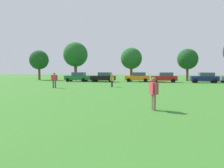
{
  "coord_description": "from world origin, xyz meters",
  "views": [
    {
      "loc": [
        5.13,
        0.69,
        1.99
      ],
      "look_at": [
        3.57,
        9.92,
        1.43
      ],
      "focal_mm": 35.87,
      "sensor_mm": 36.0,
      "label": 1
    }
  ],
  "objects_px": {
    "parked_car_navy_4": "(205,78)",
    "tree_far_left": "(39,60)",
    "tree_center_right": "(188,59)",
    "parked_car_red_3": "(165,77)",
    "bystander_midfield": "(112,80)",
    "parked_car_black_1": "(103,77)",
    "parked_car_green_0": "(77,77)",
    "tree_center_left": "(131,59)",
    "tree_left": "(75,55)",
    "bystander_near_trees": "(54,79)",
    "adult_bystander": "(154,91)",
    "parked_car_orange_2": "(138,77)"
  },
  "relations": [
    {
      "from": "tree_left",
      "to": "tree_center_right",
      "type": "xyz_separation_m",
      "value": [
        22.14,
        1.44,
        -1.03
      ]
    },
    {
      "from": "parked_car_navy_4",
      "to": "parked_car_orange_2",
      "type": "bearing_deg",
      "value": -7.33
    },
    {
      "from": "parked_car_black_1",
      "to": "parked_car_green_0",
      "type": "bearing_deg",
      "value": -5.44
    },
    {
      "from": "bystander_near_trees",
      "to": "tree_left",
      "type": "distance_m",
      "value": 20.58
    },
    {
      "from": "tree_center_right",
      "to": "parked_car_red_3",
      "type": "bearing_deg",
      "value": -126.74
    },
    {
      "from": "bystander_near_trees",
      "to": "tree_center_right",
      "type": "relative_size",
      "value": 0.29
    },
    {
      "from": "bystander_midfield",
      "to": "parked_car_navy_4",
      "type": "distance_m",
      "value": 17.68
    },
    {
      "from": "parked_car_orange_2",
      "to": "parked_car_green_0",
      "type": "bearing_deg",
      "value": 4.71
    },
    {
      "from": "parked_car_black_1",
      "to": "tree_center_right",
      "type": "height_order",
      "value": "tree_center_right"
    },
    {
      "from": "bystander_midfield",
      "to": "parked_car_navy_4",
      "type": "relative_size",
      "value": 0.35
    },
    {
      "from": "adult_bystander",
      "to": "parked_car_red_3",
      "type": "distance_m",
      "value": 27.73
    },
    {
      "from": "parked_car_green_0",
      "to": "parked_car_black_1",
      "type": "height_order",
      "value": "same"
    },
    {
      "from": "bystander_near_trees",
      "to": "tree_far_left",
      "type": "height_order",
      "value": "tree_far_left"
    },
    {
      "from": "bystander_near_trees",
      "to": "bystander_midfield",
      "type": "bearing_deg",
      "value": 28.2
    },
    {
      "from": "parked_car_navy_4",
      "to": "tree_far_left",
      "type": "xyz_separation_m",
      "value": [
        -31.88,
        5.65,
        3.36
      ]
    },
    {
      "from": "parked_car_green_0",
      "to": "parked_car_red_3",
      "type": "xyz_separation_m",
      "value": [
        15.42,
        0.06,
        0.0
      ]
    },
    {
      "from": "parked_car_green_0",
      "to": "tree_center_left",
      "type": "relative_size",
      "value": 0.67
    },
    {
      "from": "adult_bystander",
      "to": "tree_left",
      "type": "distance_m",
      "value": 36.12
    },
    {
      "from": "parked_car_green_0",
      "to": "tree_left",
      "type": "bearing_deg",
      "value": -67.76
    },
    {
      "from": "parked_car_black_1",
      "to": "parked_car_navy_4",
      "type": "relative_size",
      "value": 1.0
    },
    {
      "from": "parked_car_navy_4",
      "to": "tree_far_left",
      "type": "relative_size",
      "value": 0.69
    },
    {
      "from": "parked_car_orange_2",
      "to": "tree_center_left",
      "type": "bearing_deg",
      "value": -66.77
    },
    {
      "from": "bystander_near_trees",
      "to": "tree_far_left",
      "type": "xyz_separation_m",
      "value": [
        -12.26,
        19.93,
        3.15
      ]
    },
    {
      "from": "parked_car_black_1",
      "to": "parked_car_navy_4",
      "type": "distance_m",
      "value": 16.85
    },
    {
      "from": "adult_bystander",
      "to": "parked_car_black_1",
      "type": "xyz_separation_m",
      "value": [
        -8.23,
        27.11,
        -0.13
      ]
    },
    {
      "from": "tree_far_left",
      "to": "parked_car_green_0",
      "type": "bearing_deg",
      "value": -26.94
    },
    {
      "from": "bystander_near_trees",
      "to": "parked_car_navy_4",
      "type": "relative_size",
      "value": 0.42
    },
    {
      "from": "bystander_midfield",
      "to": "tree_far_left",
      "type": "xyz_separation_m",
      "value": [
        -18.5,
        17.21,
        3.31
      ]
    },
    {
      "from": "bystander_near_trees",
      "to": "parked_car_navy_4",
      "type": "xyz_separation_m",
      "value": [
        19.62,
        14.28,
        -0.2
      ]
    },
    {
      "from": "parked_car_red_3",
      "to": "tree_left",
      "type": "distance_m",
      "value": 18.62
    },
    {
      "from": "adult_bystander",
      "to": "parked_car_orange_2",
      "type": "relative_size",
      "value": 0.39
    },
    {
      "from": "tree_center_left",
      "to": "tree_left",
      "type": "bearing_deg",
      "value": 176.56
    },
    {
      "from": "parked_car_navy_4",
      "to": "tree_far_left",
      "type": "distance_m",
      "value": 32.55
    },
    {
      "from": "parked_car_black_1",
      "to": "tree_far_left",
      "type": "bearing_deg",
      "value": -20.45
    },
    {
      "from": "bystander_midfield",
      "to": "parked_car_red_3",
      "type": "relative_size",
      "value": 0.35
    },
    {
      "from": "tree_center_left",
      "to": "tree_center_right",
      "type": "xyz_separation_m",
      "value": [
        10.72,
        2.13,
        -0.12
      ]
    },
    {
      "from": "parked_car_orange_2",
      "to": "tree_far_left",
      "type": "bearing_deg",
      "value": -11.44
    },
    {
      "from": "bystander_near_trees",
      "to": "parked_car_red_3",
      "type": "bearing_deg",
      "value": 52.9
    },
    {
      "from": "adult_bystander",
      "to": "tree_center_left",
      "type": "xyz_separation_m",
      "value": [
        -3.74,
        31.82,
        3.31
      ]
    },
    {
      "from": "bystander_midfield",
      "to": "parked_car_red_3",
      "type": "height_order",
      "value": "parked_car_red_3"
    },
    {
      "from": "parked_car_black_1",
      "to": "parked_car_orange_2",
      "type": "bearing_deg",
      "value": -167.05
    },
    {
      "from": "adult_bystander",
      "to": "parked_car_green_0",
      "type": "distance_m",
      "value": 30.55
    },
    {
      "from": "parked_car_orange_2",
      "to": "tree_left",
      "type": "xyz_separation_m",
      "value": [
        -12.86,
        4.03,
        4.36
      ]
    },
    {
      "from": "bystander_near_trees",
      "to": "bystander_midfield",
      "type": "xyz_separation_m",
      "value": [
        6.25,
        2.72,
        -0.16
      ]
    },
    {
      "from": "parked_car_black_1",
      "to": "parked_car_red_3",
      "type": "height_order",
      "value": "same"
    },
    {
      "from": "bystander_midfield",
      "to": "parked_car_black_1",
      "type": "xyz_separation_m",
      "value": [
        -3.48,
        11.61,
        -0.05
      ]
    },
    {
      "from": "bystander_near_trees",
      "to": "parked_car_orange_2",
      "type": "distance_m",
      "value": 17.94
    },
    {
      "from": "parked_car_orange_2",
      "to": "parked_car_navy_4",
      "type": "relative_size",
      "value": 1.0
    },
    {
      "from": "parked_car_black_1",
      "to": "tree_center_left",
      "type": "relative_size",
      "value": 0.67
    },
    {
      "from": "bystander_midfield",
      "to": "parked_car_red_3",
      "type": "xyz_separation_m",
      "value": [
        7.03,
        12.14,
        -0.05
      ]
    }
  ]
}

